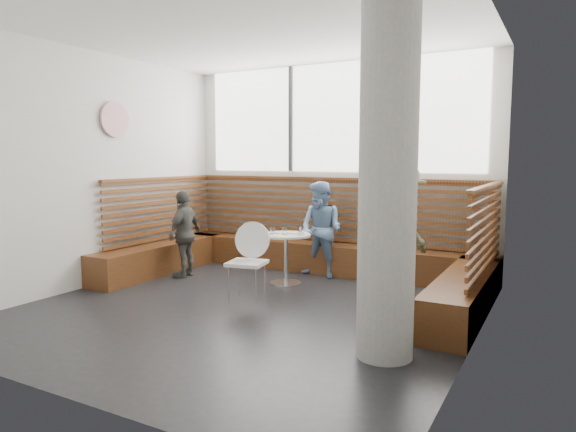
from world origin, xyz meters
The scene contains 15 objects.
room centered at (0.00, 0.00, 1.60)m, with size 5.00×5.00×3.20m.
booth centered at (0.00, 1.77, 0.41)m, with size 5.00×2.50×1.44m.
concrete_column centered at (1.85, -0.60, 1.60)m, with size 0.50×0.50×3.20m, color gray.
wall_art centered at (-2.46, 0.40, 2.30)m, with size 0.50×0.50×0.03m, color white.
cafe_table centered at (-0.19, 1.29, 0.51)m, with size 0.69×0.69×0.71m.
cafe_chair centered at (-0.21, 0.41, 0.57)m, with size 0.46×0.45×0.96m.
adult_man centered at (1.44, 1.19, 0.85)m, with size 1.09×0.63×1.69m, color #515237.
child_back centered at (0.06, 1.91, 0.71)m, with size 0.69×0.54×1.42m, color #698CB7.
child_left centered at (-1.74, 0.99, 0.64)m, with size 0.75×0.31×1.29m, color #4E4D47.
plate_near centered at (-0.35, 1.34, 0.72)m, with size 0.18×0.18×0.01m, color white.
plate_far centered at (-0.12, 1.41, 0.72)m, with size 0.22×0.22×0.02m, color white.
glass_left centered at (-0.36, 1.21, 0.76)m, with size 0.07×0.07×0.10m, color white.
glass_mid centered at (-0.17, 1.22, 0.76)m, with size 0.07×0.07×0.11m, color white.
glass_right centered at (0.04, 1.31, 0.77)m, with size 0.08×0.08×0.12m, color white.
menu_card centered at (-0.15, 1.08, 0.71)m, with size 0.22×0.15×0.00m, color #A5C64C.
Camera 1 is at (3.21, -4.87, 1.76)m, focal length 32.00 mm.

